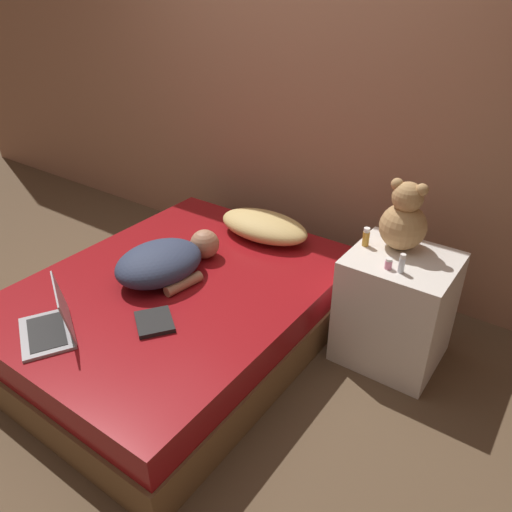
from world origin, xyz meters
TOP-DOWN VIEW (x-y plane):
  - ground_plane at (0.00, 0.00)m, footprint 12.00×12.00m
  - wall_back at (0.00, 1.25)m, footprint 8.00×0.06m
  - bed at (0.00, 0.00)m, footprint 1.50×1.94m
  - nightstand at (1.08, 0.58)m, footprint 0.54×0.50m
  - pillow at (0.10, 0.73)m, footprint 0.63×0.35m
  - person_lying at (-0.09, 0.01)m, footprint 0.48×0.71m
  - laptop at (-0.17, -0.68)m, footprint 0.42×0.38m
  - teddy_bear at (1.02, 0.67)m, footprint 0.25×0.25m
  - bottle_pink at (1.05, 0.43)m, footprint 0.04×0.04m
  - bottle_amber at (0.86, 0.58)m, footprint 0.04×0.04m
  - bottle_clear at (1.12, 0.43)m, footprint 0.03×0.03m
  - book at (0.18, -0.35)m, footprint 0.27×0.27m

SIDE VIEW (x-z plane):
  - ground_plane at x=0.00m, z-range 0.00..0.00m
  - bed at x=0.00m, z-range 0.00..0.40m
  - nightstand at x=1.08m, z-range 0.00..0.65m
  - book at x=0.18m, z-range 0.40..0.42m
  - laptop at x=-0.17m, z-range 0.33..0.58m
  - pillow at x=0.10m, z-range 0.40..0.56m
  - person_lying at x=-0.09m, z-range 0.40..0.60m
  - bottle_pink at x=1.05m, z-range 0.64..0.70m
  - bottle_clear at x=1.12m, z-range 0.64..0.75m
  - bottle_amber at x=0.86m, z-range 0.64..0.75m
  - teddy_bear at x=1.02m, z-range 0.62..1.00m
  - wall_back at x=0.00m, z-range 0.00..2.60m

